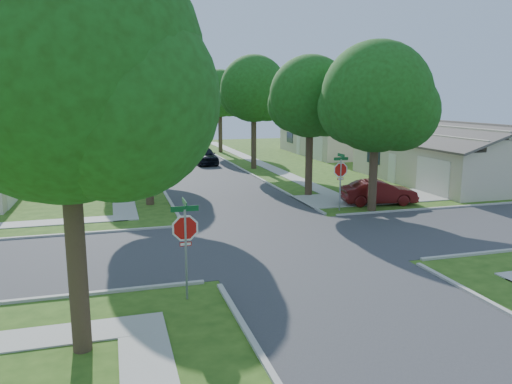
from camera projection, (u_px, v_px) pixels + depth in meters
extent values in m
plane|color=#2B4F15|center=(285.00, 242.00, 20.37)|extent=(100.00, 100.00, 0.00)
cube|color=#333335|center=(285.00, 242.00, 20.37)|extent=(7.00, 100.00, 0.02)
cube|color=#9E9B91|center=(253.00, 160.00, 46.57)|extent=(1.20, 40.00, 0.04)
cube|color=#9E9B91|center=(118.00, 165.00, 43.22)|extent=(1.20, 40.00, 0.04)
cube|color=#9E9B91|center=(371.00, 198.00, 29.24)|extent=(8.80, 3.60, 0.05)
cube|color=gray|center=(186.00, 255.00, 14.40)|extent=(0.06, 0.06, 2.70)
cylinder|color=white|center=(185.00, 228.00, 14.25)|extent=(1.05, 0.02, 1.05)
cylinder|color=red|center=(185.00, 228.00, 14.25)|extent=(0.90, 0.03, 0.90)
cube|color=red|center=(186.00, 244.00, 14.34)|extent=(0.34, 0.03, 0.12)
cube|color=white|center=(186.00, 244.00, 14.34)|extent=(0.30, 0.03, 0.08)
cube|color=#0C5426|center=(185.00, 209.00, 14.14)|extent=(0.80, 0.02, 0.16)
cube|color=#0C5426|center=(184.00, 203.00, 14.11)|extent=(0.02, 0.80, 0.16)
cube|color=gray|center=(340.00, 185.00, 25.84)|extent=(0.06, 0.06, 2.70)
cylinder|color=white|center=(341.00, 170.00, 25.69)|extent=(1.05, 0.02, 1.05)
cylinder|color=red|center=(341.00, 170.00, 25.69)|extent=(0.90, 0.03, 0.90)
cube|color=red|center=(340.00, 179.00, 25.78)|extent=(0.34, 0.03, 0.12)
cube|color=white|center=(340.00, 179.00, 25.78)|extent=(0.30, 0.03, 0.08)
cube|color=#0C5426|center=(341.00, 159.00, 25.59)|extent=(0.80, 0.02, 0.16)
cube|color=#0C5426|center=(341.00, 155.00, 25.55)|extent=(0.02, 0.80, 0.16)
cylinder|color=#38281C|center=(309.00, 163.00, 29.78)|extent=(0.44, 0.44, 3.95)
sphere|color=#1C4310|center=(310.00, 96.00, 29.05)|extent=(4.80, 4.80, 4.80)
sphere|color=#1C4310|center=(327.00, 107.00, 28.94)|extent=(3.46, 3.46, 3.46)
sphere|color=#1C4310|center=(295.00, 105.00, 29.51)|extent=(3.26, 3.26, 3.26)
cylinder|color=#38281C|center=(254.00, 143.00, 41.07)|extent=(0.44, 0.44, 4.30)
sphere|color=#1C4310|center=(254.00, 89.00, 40.25)|extent=(5.40, 5.40, 5.40)
sphere|color=#1C4310|center=(267.00, 97.00, 40.13)|extent=(3.89, 3.89, 3.89)
sphere|color=#1C4310|center=(242.00, 95.00, 40.76)|extent=(3.67, 3.67, 3.67)
cylinder|color=#38281C|center=(220.00, 133.00, 53.34)|extent=(0.44, 0.44, 4.20)
sphere|color=#1C4310|center=(220.00, 93.00, 52.56)|extent=(5.00, 5.00, 5.00)
sphere|color=#1C4310|center=(229.00, 99.00, 52.45)|extent=(3.60, 3.60, 3.60)
sphere|color=#1C4310|center=(212.00, 98.00, 53.04)|extent=(3.40, 3.40, 3.40)
cylinder|color=#38281C|center=(149.00, 166.00, 27.17)|extent=(0.44, 0.44, 4.25)
sphere|color=#1C4310|center=(145.00, 87.00, 26.38)|extent=(5.20, 5.20, 5.20)
sphere|color=#1C4310|center=(164.00, 99.00, 26.26)|extent=(3.74, 3.74, 3.74)
sphere|color=#1C4310|center=(130.00, 97.00, 26.87)|extent=(3.54, 3.54, 3.54)
cylinder|color=#38281C|center=(137.00, 145.00, 38.47)|extent=(0.44, 0.44, 4.44)
sphere|color=#1C4310|center=(134.00, 85.00, 37.62)|extent=(5.60, 5.60, 5.60)
sphere|color=#1C4310|center=(148.00, 94.00, 37.49)|extent=(4.03, 4.03, 4.03)
sphere|color=#1C4310|center=(123.00, 92.00, 38.16)|extent=(3.81, 3.81, 3.81)
cylinder|color=#38281C|center=(130.00, 136.00, 50.78)|extent=(0.44, 0.44, 3.90)
sphere|color=#1C4310|center=(128.00, 98.00, 50.07)|extent=(4.60, 4.60, 4.60)
sphere|color=#1C4310|center=(137.00, 104.00, 49.97)|extent=(3.31, 3.31, 3.31)
sphere|color=#1C4310|center=(121.00, 103.00, 50.51)|extent=(3.13, 3.13, 3.13)
cylinder|color=#38281C|center=(77.00, 268.00, 11.33)|extent=(0.44, 0.44, 4.04)
sphere|color=#1C4310|center=(63.00, 63.00, 10.49)|extent=(6.00, 6.00, 6.00)
sphere|color=#1C4310|center=(117.00, 99.00, 10.35)|extent=(4.32, 4.32, 4.32)
sphere|color=#1C4310|center=(24.00, 92.00, 11.06)|extent=(4.08, 4.08, 4.08)
cylinder|color=#38281C|center=(373.00, 177.00, 25.73)|extent=(0.44, 0.44, 3.54)
sphere|color=#1C4310|center=(377.00, 97.00, 24.97)|extent=(5.60, 5.60, 5.60)
sphere|color=#1C4310|center=(399.00, 111.00, 24.84)|extent=(4.03, 4.03, 4.03)
sphere|color=#1C4310|center=(354.00, 108.00, 25.50)|extent=(3.81, 3.81, 3.81)
cube|color=#BCAC94|center=(448.00, 162.00, 34.88)|extent=(8.00, 13.00, 2.80)
cube|color=#4B4540|center=(474.00, 132.00, 35.05)|extent=(4.42, 13.60, 1.56)
cube|color=#4B4540|center=(425.00, 133.00, 33.95)|extent=(4.42, 13.60, 1.56)
cube|color=silver|center=(432.00, 177.00, 30.15)|extent=(0.06, 3.20, 2.20)
cube|color=silver|center=(392.00, 168.00, 34.46)|extent=(0.06, 0.90, 2.00)
cube|color=#1E2633|center=(373.00, 156.00, 36.81)|extent=(0.06, 1.80, 1.10)
cube|color=#BCAC94|center=(337.00, 140.00, 51.86)|extent=(8.00, 13.00, 2.80)
cube|color=#4B4540|center=(355.00, 120.00, 52.02)|extent=(4.42, 13.60, 1.56)
cube|color=#4B4540|center=(320.00, 121.00, 50.92)|extent=(4.42, 13.60, 1.56)
cube|color=silver|center=(316.00, 148.00, 47.13)|extent=(0.06, 3.20, 2.20)
cube|color=silver|center=(298.00, 145.00, 51.44)|extent=(0.06, 0.90, 2.00)
cube|color=#1E2633|center=(290.00, 137.00, 53.79)|extent=(0.06, 1.80, 1.10)
cube|color=silver|center=(12.00, 185.00, 27.35)|extent=(0.06, 3.20, 2.20)
cube|color=silver|center=(25.00, 174.00, 31.66)|extent=(0.06, 0.90, 2.00)
cube|color=#1E2633|center=(30.00, 161.00, 34.01)|extent=(0.06, 1.80, 1.10)
cube|color=#BCAC94|center=(5.00, 146.00, 45.90)|extent=(8.00, 13.00, 2.80)
cube|color=#4B4540|center=(27.00, 123.00, 46.06)|extent=(4.42, 13.60, 1.56)
cube|color=silver|center=(47.00, 152.00, 43.38)|extent=(0.06, 3.20, 2.20)
cube|color=silver|center=(53.00, 148.00, 47.69)|extent=(0.06, 0.90, 2.00)
cube|color=#1E2633|center=(55.00, 140.00, 50.04)|extent=(0.06, 1.80, 1.10)
imported|color=#4E1010|center=(379.00, 192.00, 27.48)|extent=(4.27, 2.10, 1.35)
imported|color=black|center=(204.00, 155.00, 43.94)|extent=(2.14, 4.68, 1.55)
imported|color=black|center=(139.00, 139.00, 62.21)|extent=(2.43, 5.23, 1.48)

